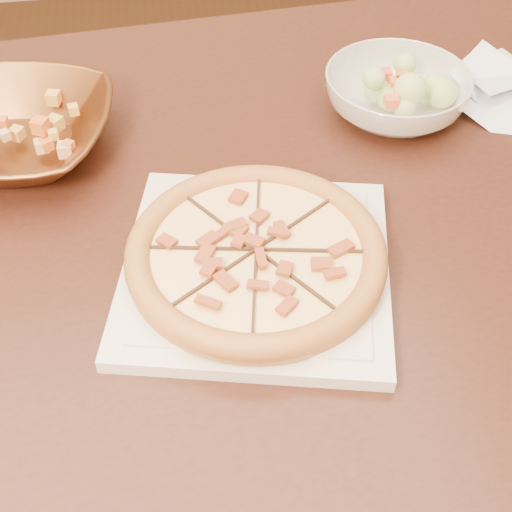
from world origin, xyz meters
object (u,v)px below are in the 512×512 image
(pizza, at_px, (256,254))
(plate, at_px, (256,268))
(salad_bowl, at_px, (396,95))
(dining_table, at_px, (168,256))
(bronze_bowl, at_px, (13,133))

(pizza, bearing_deg, plate, -35.96)
(salad_bowl, bearing_deg, dining_table, -156.22)
(dining_table, height_order, plate, plate)
(bronze_bowl, relative_size, salad_bowl, 1.29)
(salad_bowl, bearing_deg, bronze_bowl, -178.51)
(plate, relative_size, bronze_bowl, 1.35)
(plate, relative_size, salad_bowl, 1.74)
(plate, bearing_deg, pizza, 144.04)
(pizza, height_order, bronze_bowl, bronze_bowl)
(dining_table, relative_size, pizza, 5.25)
(pizza, bearing_deg, bronze_bowl, 136.75)
(dining_table, xyz_separation_m, plate, (0.10, -0.14, 0.10))
(dining_table, height_order, bronze_bowl, bronze_bowl)
(plate, bearing_deg, salad_bowl, 49.45)
(pizza, xyz_separation_m, bronze_bowl, (-0.29, 0.28, -0.00))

